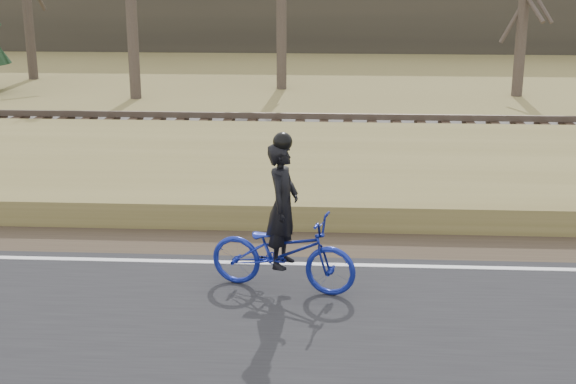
{
  "coord_description": "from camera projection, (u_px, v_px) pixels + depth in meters",
  "views": [
    {
      "loc": [
        5.64,
        -11.03,
        4.5
      ],
      "look_at": [
        4.97,
        0.5,
        1.1
      ],
      "focal_mm": 50.0,
      "sensor_mm": 36.0,
      "label": 1
    }
  ],
  "objects": [
    {
      "name": "ballast",
      "position": [
        104.0,
        137.0,
        19.75
      ],
      "size": [
        120.0,
        3.0,
        0.45
      ],
      "primitive_type": "cube",
      "color": "slate",
      "rests_on": "ground"
    },
    {
      "name": "railroad",
      "position": [
        104.0,
        125.0,
        19.66
      ],
      "size": [
        120.0,
        2.4,
        0.29
      ],
      "color": "black",
      "rests_on": "ballast"
    },
    {
      "name": "cyclist",
      "position": [
        283.0,
        241.0,
        10.96
      ],
      "size": [
        2.18,
        1.2,
        2.22
      ],
      "rotation": [
        0.0,
        0.0,
        1.33
      ],
      "color": "navy",
      "rests_on": "road"
    },
    {
      "name": "embankment",
      "position": [
        52.0,
        178.0,
        16.11
      ],
      "size": [
        120.0,
        5.0,
        0.44
      ],
      "primitive_type": "cube",
      "color": "olive",
      "rests_on": "ground"
    }
  ]
}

